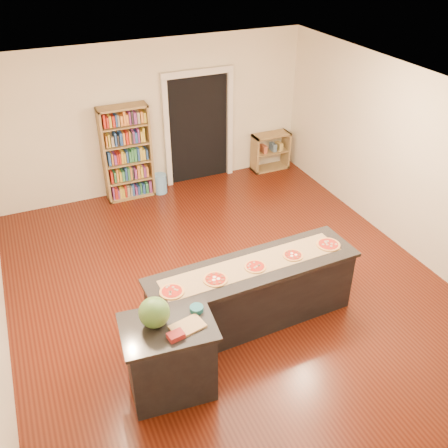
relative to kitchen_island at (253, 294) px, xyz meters
name	(u,v)px	position (x,y,z in m)	size (l,w,h in m)	color
room	(230,205)	(-0.01, 0.70, 0.94)	(6.00, 7.00, 2.80)	beige
doorway	(198,122)	(0.89, 4.17, 0.75)	(1.40, 0.09, 2.21)	black
kitchen_island	(253,294)	(0.00, 0.00, 0.00)	(2.75, 0.74, 0.91)	black
side_counter	(170,358)	(-1.33, -0.64, 0.04)	(0.99, 0.72, 0.98)	black
bookshelf	(127,153)	(-0.58, 4.00, 0.43)	(0.89, 0.31, 1.77)	olive
low_shelf	(270,151)	(2.41, 3.99, -0.07)	(0.78, 0.33, 0.78)	olive
waste_bin	(160,184)	(-0.03, 3.91, -0.27)	(0.26, 0.26, 0.38)	#66A6E4
kraft_paper	(253,265)	(0.00, 0.02, 0.45)	(2.38, 0.43, 0.00)	#9B7950
watermelon	(154,312)	(-1.44, -0.57, 0.68)	(0.33, 0.33, 0.33)	#144214
cutting_board	(188,326)	(-1.15, -0.75, 0.53)	(0.35, 0.23, 0.02)	tan
package_red	(176,336)	(-1.31, -0.84, 0.55)	(0.16, 0.12, 0.06)	maroon
package_teal	(197,309)	(-0.97, -0.55, 0.55)	(0.15, 0.15, 0.06)	#195966
pizza_a	(172,292)	(-1.09, -0.07, 0.46)	(0.27, 0.27, 0.02)	tan
pizza_b	(215,279)	(-0.55, -0.07, 0.46)	(0.31, 0.31, 0.02)	tan
pizza_c	(255,267)	(0.00, -0.04, 0.46)	(0.25, 0.25, 0.02)	tan
pizza_d	(293,255)	(0.55, -0.02, 0.46)	(0.26, 0.26, 0.02)	tan
pizza_e	(328,244)	(1.10, 0.01, 0.46)	(0.31, 0.31, 0.02)	tan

